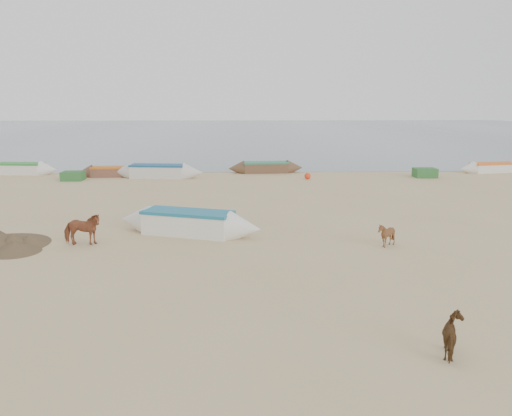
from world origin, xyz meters
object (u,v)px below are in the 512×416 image
at_px(calf_right, 456,336).
at_px(cow_adult, 82,229).
at_px(calf_front, 386,235).
at_px(near_canoe, 188,223).

bearing_deg(calf_right, cow_adult, 44.79).
bearing_deg(cow_adult, calf_front, -93.19).
bearing_deg(calf_right, calf_front, -11.57).
bearing_deg(calf_front, near_canoe, -104.35).
distance_m(cow_adult, calf_front, 11.17).
distance_m(calf_front, calf_right, 8.07).
bearing_deg(cow_adult, near_canoe, -68.80).
height_order(calf_front, calf_right, calf_front).
xyz_separation_m(calf_front, calf_right, (-0.87, -8.03, -0.02)).
distance_m(cow_adult, calf_right, 13.39).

